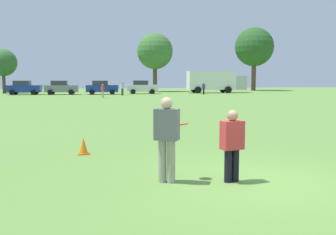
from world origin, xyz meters
name	(u,v)px	position (x,y,z in m)	size (l,w,h in m)	color
ground_plane	(250,182)	(0.00, 0.00, 0.00)	(147.90, 147.90, 0.00)	#608C3D
player_thrower	(167,135)	(-1.72, 0.35, 1.01)	(0.57, 0.49, 1.79)	gray
player_defender	(232,142)	(-0.38, 0.10, 0.85)	(0.50, 0.35, 1.52)	black
frisbee	(182,124)	(-1.34, 0.57, 1.19)	(0.27, 0.27, 0.08)	#E54C33
traffic_cone	(84,146)	(-3.39, 3.85, 0.23)	(0.32, 0.32, 0.48)	#D8590C
parked_car_center	(24,88)	(-10.59, 46.25, 0.92)	(4.33, 2.46, 1.82)	navy
parked_car_mid_right	(61,87)	(-5.89, 45.74, 0.92)	(4.33, 2.46, 1.82)	slate
parked_car_near_right	(102,87)	(-0.64, 45.09, 0.92)	(4.33, 2.46, 1.82)	navy
parked_car_far_right	(142,87)	(4.82, 45.83, 0.92)	(4.33, 2.46, 1.82)	silver
box_truck	(215,81)	(15.79, 46.82, 1.75)	(8.66, 3.43, 3.18)	white
bystander_sideline_watcher	(122,88)	(1.70, 41.56, 0.94)	(0.52, 0.47, 1.66)	#4C4C51
bystander_far_jogger	(204,88)	(12.53, 42.12, 0.88)	(0.47, 0.48, 1.55)	black
bystander_field_marshal	(103,90)	(-1.05, 35.76, 0.86)	(0.33, 0.46, 1.52)	gray
tree_west_maple	(3,63)	(-14.05, 52.26, 4.31)	(3.86, 3.86, 6.27)	brown
tree_center_elm	(155,51)	(8.25, 54.10, 6.34)	(5.68, 5.68, 9.22)	brown
tree_east_birch	(254,47)	(25.98, 55.77, 7.44)	(6.66, 6.66, 10.82)	brown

